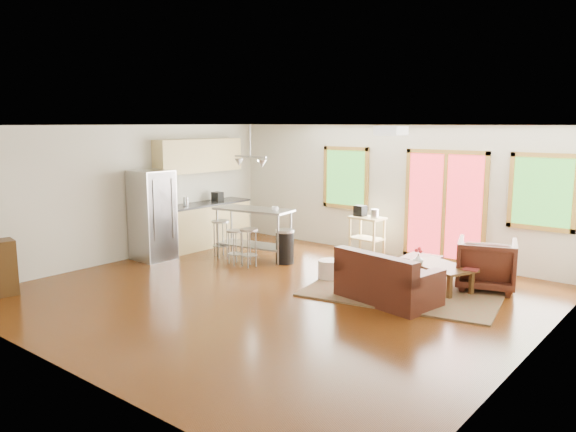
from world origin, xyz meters
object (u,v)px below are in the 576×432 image
Objects in this scene: armchair at (486,262)px; refrigerator at (153,215)px; coffee_table at (441,269)px; ottoman at (421,268)px; island at (253,224)px; rug at (406,289)px; kitchen_cart at (366,222)px; loveseat at (386,282)px.

armchair is 0.52× the size of refrigerator.
ottoman is at bearing 140.34° from coffee_table.
armchair is 0.55× the size of island.
kitchen_cart is (-1.66, 1.51, 0.69)m from rug.
kitchen_cart is (3.14, 2.74, -0.17)m from refrigerator.
ottoman is 5.14m from refrigerator.
kitchen_cart is at bearing 154.54° from ottoman.
refrigerator is at bearing -163.48° from coffee_table.
kitchen_cart is (-1.71, 2.25, 0.39)m from loveseat.
coffee_table is 1.33× the size of armchair.
refrigerator is 1.70× the size of kitchen_cart.
island is at bearing -176.27° from coffee_table.
rug is at bearing 16.32° from refrigerator.
loveseat is 2.85m from kitchen_cart.
coffee_table reaches higher than ottoman.
refrigerator is (-5.77, -2.08, 0.42)m from armchair.
coffee_table is 3.81m from island.
loveseat is 0.90× the size of refrigerator.
coffee_table is 2.43m from kitchen_cart.
refrigerator is (-5.23, -1.55, 0.51)m from coffee_table.
island is at bearing 44.00° from refrigerator.
refrigerator reaches higher than loveseat.
rug is 0.80m from ottoman.
rug is at bearing -143.11° from coffee_table.
rug is 2.43× the size of coffee_table.
ottoman is 0.35× the size of island.
refrigerator is (-4.81, -1.23, 0.86)m from rug.
armchair reaches higher than coffee_table.
coffee_table is at bearing -29.60° from kitchen_cart.
kitchen_cart is at bearing 137.77° from rug.
armchair is (0.91, 1.59, 0.15)m from loveseat.
ottoman is at bearing -25.46° from kitchen_cart.
refrigerator is (-4.85, -0.49, 0.57)m from loveseat.
coffee_table is at bearing 36.89° from rug.
rug is at bearing -81.38° from ottoman.
armchair is at bearing 21.83° from refrigerator.
refrigerator is at bearing -164.11° from loveseat.
rug is 3.42m from island.
ottoman is at bearing 25.10° from refrigerator.
loveseat is 1.84m from armchair.
refrigerator is at bearing -165.63° from rug.
refrigerator is 1.06× the size of island.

